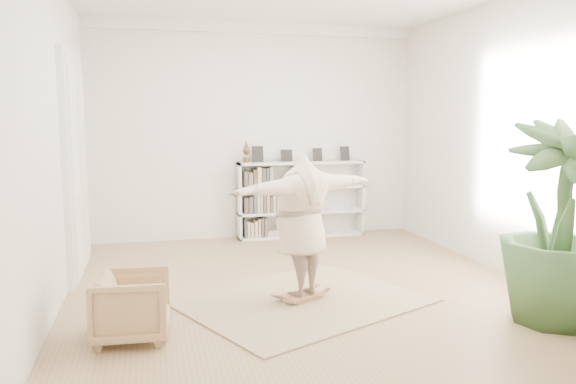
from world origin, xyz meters
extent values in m
plane|color=olive|center=(0.00, 0.00, 0.00)|extent=(6.00, 6.00, 0.00)
plane|color=silver|center=(0.00, 3.00, 1.80)|extent=(5.50, 0.00, 5.50)
plane|color=silver|center=(0.00, -3.00, 1.80)|extent=(5.50, 0.00, 5.50)
plane|color=silver|center=(-2.75, 0.00, 1.80)|extent=(0.00, 6.00, 6.00)
plane|color=silver|center=(2.75, 0.00, 1.80)|extent=(0.00, 6.00, 6.00)
cube|color=white|center=(0.00, 2.94, 3.51)|extent=(5.50, 0.12, 0.18)
cube|color=white|center=(-2.71, 1.30, 1.40)|extent=(0.08, 1.78, 2.92)
cube|color=silver|center=(-2.69, 0.90, 1.40)|extent=(0.06, 0.78, 2.80)
cube|color=silver|center=(-2.69, 1.70, 1.40)|extent=(0.06, 0.78, 2.80)
cube|color=silver|center=(-0.33, 2.81, 0.65)|extent=(0.04, 0.35, 1.30)
cube|color=silver|center=(1.83, 2.81, 0.65)|extent=(0.04, 0.35, 1.30)
cube|color=silver|center=(0.75, 2.96, 0.65)|extent=(2.20, 0.04, 1.30)
cube|color=silver|center=(0.75, 2.81, 0.02)|extent=(2.20, 0.35, 0.04)
cube|color=silver|center=(0.75, 2.81, 0.43)|extent=(2.20, 0.35, 0.04)
cube|color=silver|center=(0.75, 2.81, 0.86)|extent=(2.20, 0.35, 0.04)
cube|color=silver|center=(0.75, 2.81, 1.28)|extent=(2.20, 0.35, 0.04)
cube|color=black|center=(0.00, 2.85, 1.42)|extent=(0.18, 0.07, 0.24)
cube|color=black|center=(0.50, 2.85, 1.42)|extent=(0.18, 0.07, 0.24)
cube|color=black|center=(1.05, 2.85, 1.42)|extent=(0.18, 0.07, 0.24)
cube|color=black|center=(1.55, 2.85, 1.42)|extent=(0.18, 0.07, 0.24)
imported|color=tan|center=(-1.96, -1.22, 0.31)|extent=(0.73, 0.71, 0.62)
cube|color=tan|center=(-0.16, -0.56, 0.01)|extent=(3.11, 2.87, 0.02)
cube|color=#9A603D|center=(-0.16, -0.56, 0.07)|extent=(0.53, 0.44, 0.03)
cube|color=#9A603D|center=(-0.16, -0.56, 0.04)|extent=(0.30, 0.17, 0.04)
cube|color=#9A603D|center=(-0.16, -0.56, 0.04)|extent=(0.30, 0.17, 0.04)
cube|color=#9A603D|center=(-0.16, -0.56, 0.07)|extent=(0.18, 0.12, 0.09)
cube|color=#9A603D|center=(-0.16, -0.56, 0.07)|extent=(0.18, 0.12, 0.09)
imported|color=beige|center=(-0.16, -0.56, 0.90)|extent=(1.98, 1.29, 1.57)
imported|color=#35562B|center=(2.14, -1.77, 1.02)|extent=(1.16, 1.16, 2.04)
camera|label=1|loc=(-1.75, -6.42, 2.04)|focal=35.00mm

